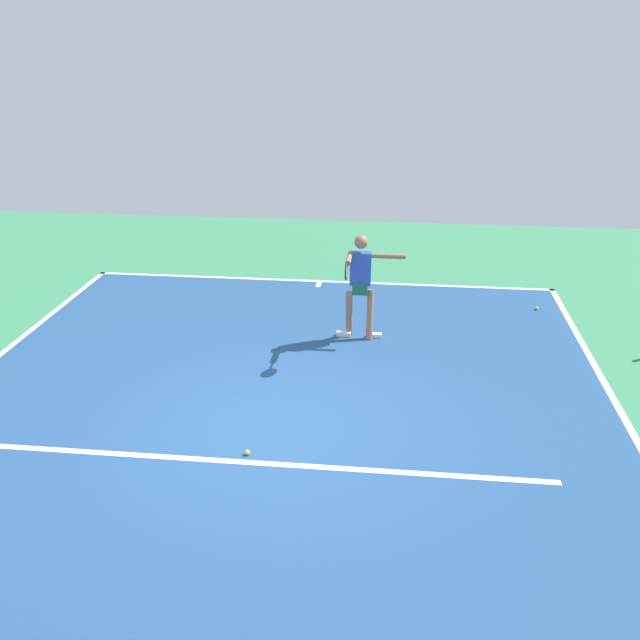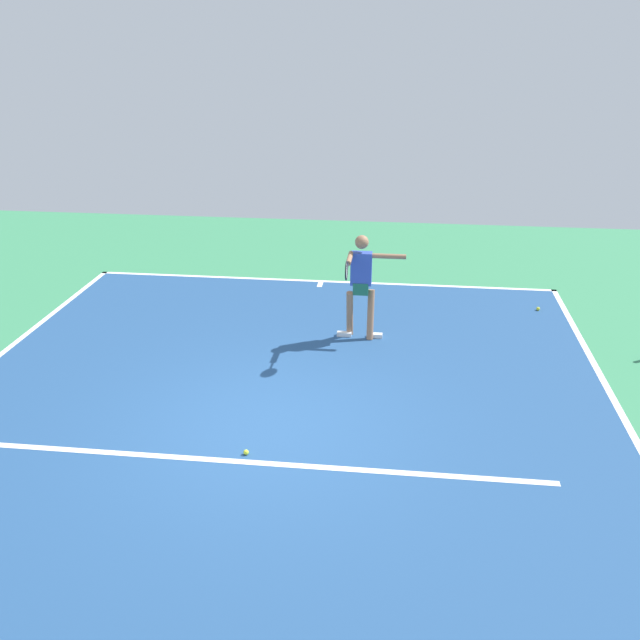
{
  "view_description": "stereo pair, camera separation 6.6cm",
  "coord_description": "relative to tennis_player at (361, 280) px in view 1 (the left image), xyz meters",
  "views": [
    {
      "loc": [
        -1.55,
        7.79,
        4.76
      ],
      "look_at": [
        -0.49,
        -1.52,
        0.9
      ],
      "focal_mm": 39.55,
      "sensor_mm": 36.0,
      "label": 1
    },
    {
      "loc": [
        -1.61,
        7.78,
        4.76
      ],
      "look_at": [
        -0.49,
        -1.52,
        0.9
      ],
      "focal_mm": 39.55,
      "sensor_mm": 36.0,
      "label": 2
    }
  ],
  "objects": [
    {
      "name": "ground_plane",
      "position": [
        0.98,
        3.01,
        -1.02
      ],
      "size": [
        21.54,
        21.54,
        0.0
      ],
      "primitive_type": "plane",
      "color": "#388456"
    },
    {
      "name": "court_surface",
      "position": [
        0.98,
        3.01,
        -1.01
      ],
      "size": [
        9.37,
        11.63,
        0.0
      ],
      "primitive_type": "cube",
      "color": "navy",
      "rests_on": "ground_plane"
    },
    {
      "name": "court_line_baseline_near",
      "position": [
        0.98,
        -2.76,
        -1.01
      ],
      "size": [
        9.37,
        0.1,
        0.01
      ],
      "primitive_type": "cube",
      "color": "white",
      "rests_on": "ground_plane"
    },
    {
      "name": "tennis_ball_near_service_line",
      "position": [
        1.13,
        3.68,
        -0.98
      ],
      "size": [
        0.07,
        0.07,
        0.07
      ],
      "primitive_type": "sphere",
      "color": "#CCE033",
      "rests_on": "ground_plane"
    },
    {
      "name": "court_line_service",
      "position": [
        0.98,
        3.84,
        -1.01
      ],
      "size": [
        7.03,
        0.1,
        0.01
      ],
      "primitive_type": "cube",
      "color": "white",
      "rests_on": "ground_plane"
    },
    {
      "name": "court_line_centre_mark",
      "position": [
        0.98,
        -2.56,
        -1.01
      ],
      "size": [
        0.1,
        0.3,
        0.01
      ],
      "primitive_type": "cube",
      "color": "white",
      "rests_on": "ground_plane"
    },
    {
      "name": "tennis_player",
      "position": [
        0.0,
        0.0,
        0.0
      ],
      "size": [
        1.09,
        1.19,
        1.76
      ],
      "rotation": [
        0.0,
        0.0,
        0.0
      ],
      "color": "#9E7051",
      "rests_on": "ground_plane"
    },
    {
      "name": "tennis_ball_centre_court",
      "position": [
        -3.16,
        -1.62,
        -0.98
      ],
      "size": [
        0.07,
        0.07,
        0.07
      ],
      "primitive_type": "sphere",
      "color": "yellow",
      "rests_on": "ground_plane"
    }
  ]
}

